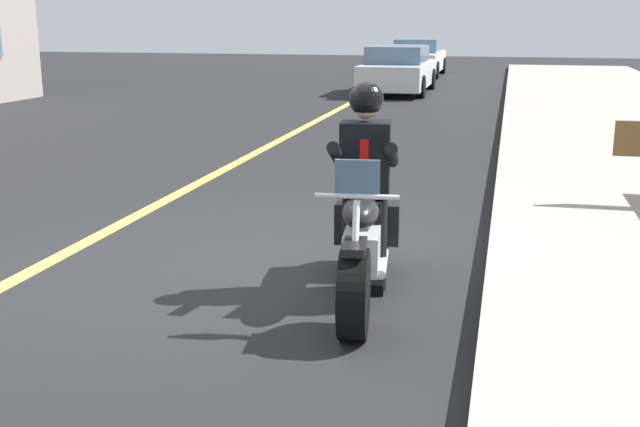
% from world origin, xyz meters
% --- Properties ---
extents(ground_plane, '(80.00, 80.00, 0.00)m').
position_xyz_m(ground_plane, '(0.00, 0.00, 0.00)').
color(ground_plane, black).
extents(lane_center_stripe, '(60.00, 0.16, 0.01)m').
position_xyz_m(lane_center_stripe, '(0.00, -2.00, 0.01)').
color(lane_center_stripe, '#E5DB4C').
rests_on(lane_center_stripe, ground_plane).
extents(motorcycle_main, '(2.22, 0.75, 1.26)m').
position_xyz_m(motorcycle_main, '(0.59, 1.03, 0.45)').
color(motorcycle_main, black).
rests_on(motorcycle_main, ground_plane).
extents(rider_main, '(0.67, 0.60, 1.74)m').
position_xyz_m(rider_main, '(0.40, 1.00, 1.04)').
color(rider_main, black).
rests_on(rider_main, ground_plane).
extents(car_silver, '(4.60, 1.92, 1.40)m').
position_xyz_m(car_silver, '(-24.26, -1.44, 0.69)').
color(car_silver, white).
rests_on(car_silver, ground_plane).
extents(car_dark, '(4.60, 1.92, 1.40)m').
position_xyz_m(car_dark, '(-17.06, -1.18, 0.69)').
color(car_dark, silver).
rests_on(car_dark, ground_plane).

